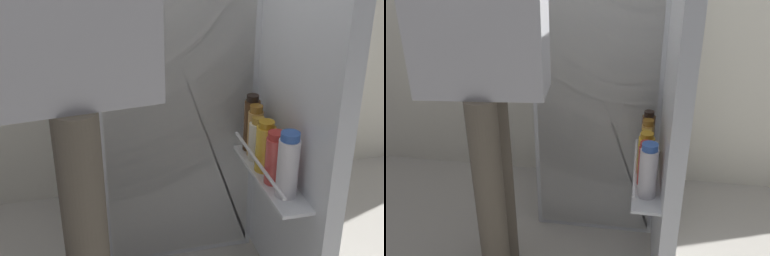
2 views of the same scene
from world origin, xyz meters
TOP-DOWN VIEW (x-y plane):
  - refrigerator at (0.03, 0.47)m, footprint 0.66×1.17m
  - person at (-0.37, -0.12)m, footprint 0.63×0.78m

SIDE VIEW (x-z plane):
  - refrigerator at x=0.03m, z-range 0.00..1.69m
  - person at x=-0.37m, z-range 0.19..1.96m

